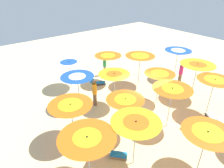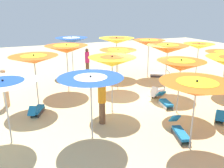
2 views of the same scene
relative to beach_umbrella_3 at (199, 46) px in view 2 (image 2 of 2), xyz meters
The scene contains 24 objects.
ground 6.41m from the beach_umbrella_3, 110.48° to the left, with size 40.94×40.94×0.04m, color beige.
beach_umbrella_3 is the anchor object (origin of this frame).
beach_umbrella_4 9.14m from the beach_umbrella_3, 136.44° to the left, with size 2.17×2.17×2.25m.
beach_umbrella_5 6.55m from the beach_umbrella_3, 130.88° to the left, with size 1.94×1.94×2.31m.
beach_umbrella_6 4.38m from the beach_umbrella_3, 116.53° to the left, with size 2.10×2.10×2.56m.
beach_umbrella_7 3.31m from the beach_umbrella_3, 72.10° to the left, with size 2.03×2.03×2.45m.
beach_umbrella_8 10.11m from the beach_umbrella_3, 118.20° to the left, with size 2.11×2.11×2.20m.
beach_umbrella_9 8.01m from the beach_umbrella_3, 112.20° to the left, with size 1.95×1.95×2.42m.
beach_umbrella_10 5.97m from the beach_umbrella_3, 94.21° to the left, with size 1.97×1.97×2.23m.
beach_umbrella_11 5.34m from the beach_umbrella_3, 66.90° to the left, with size 2.28×2.28×2.54m.
beach_umbrella_12 12.15m from the beach_umbrella_3, 109.47° to the left, with size 2.09×2.09×2.17m.
beach_umbrella_13 10.38m from the beach_umbrella_3, 97.22° to the left, with size 2.06×2.06×2.38m.
beach_umbrella_14 8.54m from the beach_umbrella_3, 87.66° to the left, with size 2.22×2.22×2.50m.
beach_umbrella_15 8.29m from the beach_umbrella_3, 64.49° to the left, with size 2.10×2.10×2.52m.
lounger_0 8.73m from the beach_umbrella_3, 134.05° to the left, with size 1.35×0.72×0.62m.
lounger_1 6.34m from the beach_umbrella_3, 124.98° to the left, with size 1.29×0.59×0.59m.
lounger_2 10.82m from the beach_umbrella_3, 101.73° to the left, with size 1.21×0.80×0.55m.
lounger_3 5.50m from the beach_umbrella_3, 117.28° to the left, with size 1.04×1.35×0.63m.
lounger_4 3.09m from the beach_umbrella_3, 76.36° to the left, with size 0.99×1.30×0.63m.
lounger_5 7.09m from the beach_umbrella_3, 144.97° to the left, with size 0.94×1.01×0.61m.
beachgoer_0 11.66m from the beach_umbrella_3, 93.38° to the left, with size 0.30×0.30×1.72m.
beachgoer_1 7.35m from the beach_umbrella_3, 65.09° to the left, with size 0.30×0.30×1.76m.
beachgoer_2 9.20m from the beach_umbrella_3, 115.80° to the left, with size 0.30×0.30×1.87m.
beach_ball 3.90m from the beach_umbrella_3, 114.14° to the left, with size 0.26×0.26×0.26m, color yellow.
Camera 2 is at (-9.31, 5.32, 4.14)m, focal length 36.80 mm.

